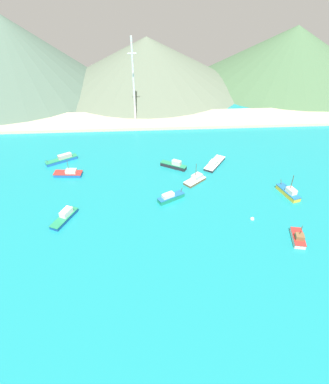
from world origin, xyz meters
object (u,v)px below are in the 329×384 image
object	(u,v)px
fishing_boat_4	(174,165)
fishing_boat_5	(69,173)
radio_tower	(133,82)
fishing_boat_6	(214,163)
fishing_boat_10	(62,159)
fishing_boat_3	(195,179)
fishing_boat_7	(170,197)
buoy_0	(252,219)
fishing_boat_2	(298,238)
fishing_boat_9	(289,192)
fishing_boat_1	(65,217)

from	to	relation	value
fishing_boat_4	fishing_boat_5	size ratio (longest dim) A/B	0.97
fishing_boat_4	radio_tower	bearing A→B (deg)	109.08
fishing_boat_6	fishing_boat_10	bearing A→B (deg)	173.76
fishing_boat_3	fishing_boat_6	world-z (taller)	fishing_boat_3
fishing_boat_4	fishing_boat_7	xyz separation A→B (m)	(-2.58, -17.96, -0.08)
fishing_boat_10	buoy_0	xyz separation A→B (m)	(56.94, -34.78, -0.73)
fishing_boat_2	fishing_boat_10	size ratio (longest dim) A/B	0.68
fishing_boat_9	buoy_0	distance (m)	17.32
fishing_boat_5	fishing_boat_9	distance (m)	68.62
fishing_boat_2	buoy_0	size ratio (longest dim) A/B	6.64
fishing_boat_2	fishing_boat_5	distance (m)	70.88
fishing_boat_5	fishing_boat_7	xyz separation A→B (m)	(31.86, -15.25, 0.17)
fishing_boat_1	fishing_boat_10	world-z (taller)	fishing_boat_1
fishing_boat_1	fishing_boat_5	size ratio (longest dim) A/B	1.05
fishing_boat_4	fishing_boat_6	bearing A→B (deg)	3.81
radio_tower	fishing_boat_10	bearing A→B (deg)	-127.96
fishing_boat_6	radio_tower	size ratio (longest dim) A/B	0.32
fishing_boat_7	fishing_boat_10	xyz separation A→B (m)	(-35.64, 24.57, -0.03)
fishing_boat_9	fishing_boat_3	bearing A→B (deg)	161.54
fishing_boat_3	buoy_0	xyz separation A→B (m)	(12.73, -19.29, -0.67)
fishing_boat_1	fishing_boat_7	size ratio (longest dim) A/B	1.17
fishing_boat_6	radio_tower	xyz separation A→B (m)	(-27.18, 37.60, 16.84)
fishing_boat_2	fishing_boat_9	xyz separation A→B (m)	(4.78, 19.00, 0.18)
fishing_boat_1	fishing_boat_10	distance (m)	32.28
buoy_0	fishing_boat_6	bearing A→B (deg)	99.50
fishing_boat_2	fishing_boat_1	bearing A→B (deg)	168.78
fishing_boat_3	fishing_boat_4	distance (m)	10.71
fishing_boat_1	fishing_boat_9	bearing A→B (deg)	6.45
fishing_boat_9	fishing_boat_10	distance (m)	74.80
fishing_boat_3	fishing_boat_9	xyz separation A→B (m)	(26.52, -8.85, 0.16)
fishing_boat_4	fishing_boat_5	distance (m)	34.56
fishing_boat_9	fishing_boat_10	bearing A→B (deg)	161.01
fishing_boat_2	fishing_boat_10	xyz separation A→B (m)	(-65.96, 43.33, 0.08)
fishing_boat_6	fishing_boat_10	distance (m)	52.38
fishing_boat_6	radio_tower	distance (m)	49.35
buoy_0	fishing_boat_9	bearing A→B (deg)	37.11
fishing_boat_10	fishing_boat_4	bearing A→B (deg)	-9.82
fishing_boat_5	fishing_boat_9	world-z (taller)	fishing_boat_9
fishing_boat_9	fishing_boat_10	world-z (taller)	fishing_boat_9
fishing_boat_7	fishing_boat_9	distance (m)	35.10
fishing_boat_6	fishing_boat_3	bearing A→B (deg)	-128.74
fishing_boat_9	fishing_boat_5	bearing A→B (deg)	167.36
fishing_boat_4	fishing_boat_6	size ratio (longest dim) A/B	0.81
fishing_boat_7	buoy_0	distance (m)	23.63
fishing_boat_3	fishing_boat_6	size ratio (longest dim) A/B	0.69
buoy_0	radio_tower	world-z (taller)	radio_tower
fishing_boat_7	fishing_boat_1	bearing A→B (deg)	-166.38
fishing_boat_2	fishing_boat_4	bearing A→B (deg)	127.06
fishing_boat_2	fishing_boat_5	xyz separation A→B (m)	(-62.18, 34.01, -0.06)
fishing_boat_9	fishing_boat_2	bearing A→B (deg)	-104.12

